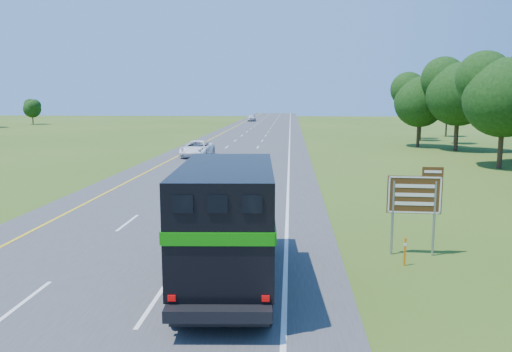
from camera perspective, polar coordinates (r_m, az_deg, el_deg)
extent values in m
plane|color=#2E4E14|center=(13.51, -22.05, -16.83)|extent=(300.00, 300.00, 0.00)
cube|color=#38383A|center=(61.39, -1.31, 3.58)|extent=(15.00, 260.00, 0.04)
cube|color=yellow|center=(62.14, -6.37, 3.61)|extent=(0.15, 260.00, 0.01)
cube|color=white|center=(61.13, 3.84, 3.56)|extent=(0.15, 260.00, 0.01)
cylinder|color=black|center=(19.14, -5.84, -6.59)|extent=(0.44, 1.18, 1.16)
cylinder|color=black|center=(19.03, 0.85, -6.64)|extent=(0.44, 1.18, 1.16)
cylinder|color=black|center=(14.37, -8.07, -11.97)|extent=(0.44, 1.18, 1.16)
cylinder|color=black|center=(14.22, 1.00, -12.11)|extent=(0.44, 1.18, 1.16)
cylinder|color=black|center=(13.20, -8.90, -13.92)|extent=(0.44, 1.18, 1.16)
cylinder|color=black|center=(13.04, 1.05, -14.11)|extent=(0.44, 1.18, 1.16)
cube|color=black|center=(15.79, -3.14, -9.46)|extent=(3.05, 8.58, 0.30)
cube|color=black|center=(18.65, -2.55, -2.93)|extent=(2.70, 2.05, 2.00)
cube|color=black|center=(19.50, -2.41, -0.83)|extent=(2.32, 0.21, 0.63)
cube|color=black|center=(14.65, -3.37, -4.43)|extent=(3.01, 6.27, 2.90)
cube|color=#0D7F06|center=(11.64, -4.38, -7.23)|extent=(2.64, 0.20, 0.32)
cube|color=#0D7F06|center=(14.76, -8.58, -3.83)|extent=(0.42, 6.11, 0.32)
cube|color=#0D7F06|center=(14.59, 1.90, -3.89)|extent=(0.42, 6.11, 0.32)
cube|color=black|center=(11.53, -8.36, -3.19)|extent=(0.48, 0.07, 0.42)
cube|color=black|center=(11.43, -4.43, -3.22)|extent=(0.48, 0.07, 0.42)
cube|color=black|center=(11.39, -0.46, -3.24)|extent=(0.48, 0.07, 0.42)
cube|color=black|center=(12.51, -4.21, -16.49)|extent=(2.43, 0.28, 0.11)
cube|color=#B20505|center=(12.25, -9.62, -13.61)|extent=(0.19, 0.05, 0.15)
cube|color=#B20505|center=(12.08, 1.10, -13.82)|extent=(0.19, 0.05, 0.15)
imported|color=white|center=(49.20, -6.74, 3.12)|extent=(2.84, 5.68, 1.54)
imported|color=#B9BAC1|center=(124.34, -0.49, 6.66)|extent=(2.04, 4.85, 1.64)
cylinder|color=gray|center=(18.99, 15.34, -4.62)|extent=(0.09, 0.09, 2.77)
cylinder|color=gray|center=(19.26, 19.69, -4.63)|extent=(0.09, 0.09, 2.77)
cube|color=#4A290F|center=(18.93, 17.65, -2.05)|extent=(1.94, 0.15, 1.38)
cube|color=#4A290F|center=(18.92, 19.56, 0.48)|extent=(0.74, 0.09, 0.33)
cube|color=white|center=(18.90, 17.67, -2.07)|extent=(1.84, 0.10, 1.33)
cube|color=orange|center=(18.06, 16.65, -8.31)|extent=(0.07, 0.04, 0.98)
cube|color=white|center=(17.98, 16.69, -7.50)|extent=(0.08, 0.04, 0.11)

